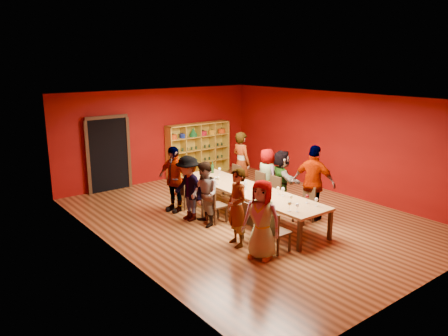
{
  "coord_description": "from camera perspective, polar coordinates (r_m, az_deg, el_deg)",
  "views": [
    {
      "loc": [
        -6.9,
        -7.89,
        3.91
      ],
      "look_at": [
        -0.14,
        0.85,
        1.15
      ],
      "focal_mm": 35.0,
      "sensor_mm": 36.0,
      "label": 1
    }
  ],
  "objects": [
    {
      "name": "person_left_4",
      "position": [
        11.46,
        -6.58,
        -1.42
      ],
      "size": [
        0.71,
        1.11,
        1.75
      ],
      "primitive_type": "imported",
      "rotation": [
        0.0,
        0.0,
        -1.31
      ],
      "color": "#4A4A4F",
      "rests_on": "ground"
    },
    {
      "name": "chair_person_left_1",
      "position": [
        9.66,
        3.57,
        -6.69
      ],
      "size": [
        0.42,
        0.42,
        0.89
      ],
      "color": "#311E10",
      "rests_on": "ground"
    },
    {
      "name": "doorway",
      "position": [
        13.62,
        -14.92,
        1.75
      ],
      "size": [
        1.4,
        0.17,
        2.3
      ],
      "color": "black",
      "rests_on": "ground"
    },
    {
      "name": "wine_glass_8",
      "position": [
        10.01,
        10.8,
        -3.72
      ],
      "size": [
        0.08,
        0.08,
        0.21
      ],
      "color": "silver",
      "rests_on": "tasting_table"
    },
    {
      "name": "person_right_4",
      "position": [
        12.93,
        2.28,
        0.69
      ],
      "size": [
        0.5,
        0.68,
        1.86
      ],
      "primitive_type": "imported",
      "rotation": [
        0.0,
        0.0,
        1.57
      ],
      "color": "silver",
      "rests_on": "ground"
    },
    {
      "name": "wine_glass_12",
      "position": [
        10.11,
        4.89,
        -3.39
      ],
      "size": [
        0.08,
        0.08,
        0.19
      ],
      "color": "silver",
      "rests_on": "tasting_table"
    },
    {
      "name": "chair_person_left_0",
      "position": [
        9.14,
        6.78,
        -8.01
      ],
      "size": [
        0.42,
        0.42,
        0.89
      ],
      "color": "#311E10",
      "rests_on": "ground"
    },
    {
      "name": "wine_glass_17",
      "position": [
        10.54,
        5.0,
        -2.6
      ],
      "size": [
        0.08,
        0.08,
        0.21
      ],
      "color": "silver",
      "rests_on": "tasting_table"
    },
    {
      "name": "wine_glass_2",
      "position": [
        10.44,
        7.71,
        -2.81
      ],
      "size": [
        0.09,
        0.09,
        0.22
      ],
      "color": "silver",
      "rests_on": "tasting_table"
    },
    {
      "name": "wine_glass_13",
      "position": [
        11.34,
        -1.04,
        -1.4
      ],
      "size": [
        0.08,
        0.08,
        0.2
      ],
      "color": "silver",
      "rests_on": "tasting_table"
    },
    {
      "name": "room_shell",
      "position": [
        10.75,
        3.37,
        1.06
      ],
      "size": [
        7.1,
        9.1,
        3.04
      ],
      "color": "#572F17",
      "rests_on": "ground"
    },
    {
      "name": "wine_glass_1",
      "position": [
        10.56,
        7.08,
        -2.7
      ],
      "size": [
        0.08,
        0.08,
        0.19
      ],
      "color": "silver",
      "rests_on": "tasting_table"
    },
    {
      "name": "wine_glass_9",
      "position": [
        12.29,
        -0.61,
        -0.18
      ],
      "size": [
        0.08,
        0.08,
        0.19
      ],
      "color": "silver",
      "rests_on": "tasting_table"
    },
    {
      "name": "person_left_3",
      "position": [
        10.78,
        -4.67,
        -2.66
      ],
      "size": [
        0.49,
        1.08,
        1.64
      ],
      "primitive_type": "imported",
      "rotation": [
        0.0,
        0.0,
        -1.52
      ],
      "color": "#4E4D52",
      "rests_on": "ground"
    },
    {
      "name": "person_right_3",
      "position": [
        12.27,
        5.6,
        -0.95
      ],
      "size": [
        0.46,
        0.77,
        1.51
      ],
      "primitive_type": "imported",
      "rotation": [
        0.0,
        0.0,
        1.49
      ],
      "color": "#4E4E53",
      "rests_on": "ground"
    },
    {
      "name": "carafe_a",
      "position": [
        10.87,
        2.79,
        -2.29
      ],
      "size": [
        0.09,
        0.09,
        0.24
      ],
      "color": "silver",
      "rests_on": "tasting_table"
    },
    {
      "name": "person_left_2",
      "position": [
        10.42,
        -2.55,
        -3.44
      ],
      "size": [
        0.59,
        0.84,
        1.57
      ],
      "primitive_type": "imported",
      "rotation": [
        0.0,
        0.0,
        -1.82
      ],
      "color": "beige",
      "rests_on": "ground"
    },
    {
      "name": "person_right_1",
      "position": [
        10.97,
        11.66,
        -1.94
      ],
      "size": [
        0.82,
        1.21,
        1.89
      ],
      "primitive_type": "imported",
      "rotation": [
        0.0,
        0.0,
        1.88
      ],
      "color": "#121932",
      "rests_on": "ground"
    },
    {
      "name": "wine_glass_5",
      "position": [
        11.8,
        1.62,
        -0.75
      ],
      "size": [
        0.08,
        0.08,
        0.21
      ],
      "color": "silver",
      "rests_on": "tasting_table"
    },
    {
      "name": "wine_glass_6",
      "position": [
        11.03,
        5.12,
        -1.98
      ],
      "size": [
        0.07,
        0.07,
        0.18
      ],
      "color": "silver",
      "rests_on": "tasting_table"
    },
    {
      "name": "person_left_1",
      "position": [
        9.29,
        1.71,
        -5.19
      ],
      "size": [
        0.57,
        0.7,
        1.71
      ],
      "primitive_type": "imported",
      "rotation": [
        0.0,
        0.0,
        -1.77
      ],
      "color": "#4B4C50",
      "rests_on": "ground"
    },
    {
      "name": "spittoon_bowl",
      "position": [
        10.82,
        5.15,
        -2.65
      ],
      "size": [
        0.28,
        0.28,
        0.15
      ],
      "primitive_type": "ellipsoid",
      "color": "silver",
      "rests_on": "tasting_table"
    },
    {
      "name": "tasting_table",
      "position": [
        10.96,
        3.31,
        -3.03
      ],
      "size": [
        1.1,
        4.5,
        0.75
      ],
      "color": "#B08049",
      "rests_on": "ground"
    },
    {
      "name": "wine_glass_16",
      "position": [
        12.51,
        -1.51,
        0.12
      ],
      "size": [
        0.08,
        0.08,
        0.21
      ],
      "color": "silver",
      "rests_on": "tasting_table"
    },
    {
      "name": "chair_person_right_4",
      "position": [
        12.86,
        1.28,
        -1.37
      ],
      "size": [
        0.42,
        0.42,
        0.89
      ],
      "color": "#311E10",
      "rests_on": "ground"
    },
    {
      "name": "chair_person_left_3",
      "position": [
        11.08,
        -2.97,
        -3.93
      ],
      "size": [
        0.42,
        0.42,
        0.89
      ],
      "color": "#311E10",
      "rests_on": "ground"
    },
    {
      "name": "chair_person_left_2",
      "position": [
        10.66,
        -1.3,
        -4.64
      ],
      "size": [
        0.42,
        0.42,
        0.89
      ],
      "color": "#311E10",
      "rests_on": "ground"
    },
    {
      "name": "wine_glass_18",
      "position": [
        11.68,
        2.35,
        -1.02
      ],
      "size": [
        0.07,
        0.07,
        0.18
      ],
      "color": "silver",
      "rests_on": "tasting_table"
    },
    {
      "name": "person_left_0",
      "position": [
        8.76,
        4.93,
        -6.72
      ],
      "size": [
        0.72,
        0.9,
        1.63
      ],
      "primitive_type": "imported",
      "rotation": [
        0.0,
        0.0,
        -1.14
      ],
      "color": "#525156",
      "rests_on": "ground"
    },
    {
      "name": "chair_person_left_4",
      "position": [
        11.72,
        -5.22,
        -2.95
      ],
      "size": [
        0.42,
        0.42,
        0.89
      ],
      "color": "#311E10",
      "rests_on": "ground"
    },
    {
      "name": "wine_glass_15",
      "position": [
        12.2,
        -3.92,
        -0.38
      ],
      "size": [
        0.07,
        0.07,
        0.18
      ],
      "color": "silver",
      "rests_on": "tasting_table"
    },
    {
      "name": "wine_glass_11",
      "position": [
        10.01,
        6.01,
        -3.54
      ],
      "size": [
        0.08,
        0.08,
        0.21
      ],
      "color": "silver",
      "rests_on": "tasting_table"
    },
    {
      "name": "wine_bottle",
      "position": [
        12.44,
        -1.52,
        -0.06
      ],
      "size": [
        0.11,
        0.11,
        0.34
      ],
      "color": "#123315",
      "rests_on": "tasting_table"
    },
    {
      "name": "carafe_b",
      "position": [
        10.79,
        5.47,
        -2.45
      ],
      "size": [
        0.1,
        0.1,
        0.24
      ],
      "color": "silver",
      "rests_on": "tasting_table"
    },
    {
      "name": "chair_person_right_3",
      "position": [
        12.1,
        4.35,
        -2.39
      ],
      "size": [
        0.42,
        0.42,
        0.89
      ],
      "color": "#311E10",
      "rests_on": "ground"
    },
    {
      "name": "chair_person_right_1",
      "position": [
        10.91,
        10.64,
        -4.45
      ],
      "size": [
        0.42,
        0.42,
        0.89
      ],
      "color": "#311E10",
      "rests_on": "ground"
    },
    {
      "name": "shelving_unit",
      "position": [
        15.04,
        -3.45,
        2.79
      ],
      "size": [
        2.4,
        0.4,
        1.8
      ],
      "color": "gold",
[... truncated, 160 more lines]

